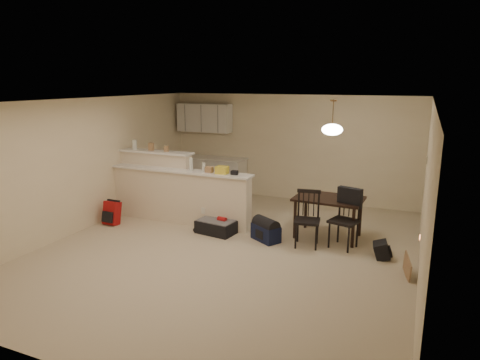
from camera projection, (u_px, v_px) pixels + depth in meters
The scene contains 22 objects.
room at pixel (229, 178), 7.06m from camera, with size 7.00×7.02×2.50m.
breakfast_bar at pixel (171, 191), 8.76m from camera, with size 3.08×0.58×1.39m.
upper_cabinets at pixel (204, 118), 10.73m from camera, with size 1.40×0.34×0.70m, color white.
kitchen_counter at pixel (210, 176), 10.86m from camera, with size 1.80×0.60×0.90m, color white.
thermostat at pixel (427, 160), 7.24m from camera, with size 0.02×0.12×0.12m, color beige.
jar at pixel (134, 145), 9.05m from camera, with size 0.10×0.10×0.20m, color silver.
cereal_box at pixel (151, 147), 8.89m from camera, with size 0.10×0.07×0.16m, color #A17A53.
small_box at pixel (166, 149), 8.75m from camera, with size 0.08×0.06×0.12m, color #A17A53.
bottle_a at pixel (191, 164), 8.34m from camera, with size 0.07×0.07×0.26m, color silver.
bottle_b at pixel (204, 167), 8.24m from camera, with size 0.06×0.06×0.18m, color silver.
bag_lump at pixel (222, 170), 8.10m from camera, with size 0.22×0.18×0.14m, color #A17A53.
pouch at pixel (234, 173), 8.00m from camera, with size 0.12×0.10×0.08m, color #A17A53.
extra_item_x at pixel (209, 169), 8.20m from camera, with size 0.14×0.10×0.11m, color #A17A53.
dining_table at pixel (329, 202), 7.74m from camera, with size 1.24×0.86×0.75m.
pendant_lamp at pixel (332, 129), 7.44m from camera, with size 0.36×0.36×0.62m.
dining_chair_near at pixel (307, 219), 7.34m from camera, with size 0.43×0.41×0.97m, color black, non-canonical shape.
dining_chair_far at pixel (344, 220), 7.28m from camera, with size 0.44×0.42×1.01m, color black, non-canonical shape.
suitcase at pixel (216, 227), 8.07m from camera, with size 0.71×0.46×0.24m, color black.
red_backpack at pixel (112, 213), 8.55m from camera, with size 0.31×0.19×0.46m, color #AA1314.
navy_duffel at pixel (266, 233), 7.68m from camera, with size 0.53×0.29×0.29m, color #111836.
black_daypack at pixel (382, 250), 6.92m from camera, with size 0.30×0.21×0.27m, color black.
cardboard_sheet at pixel (407, 267), 6.23m from camera, with size 0.41×0.02×0.32m, color #A17A53.
Camera 1 is at (2.89, -6.25, 2.81)m, focal length 32.00 mm.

